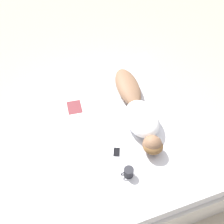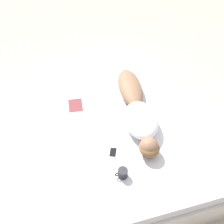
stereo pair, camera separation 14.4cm
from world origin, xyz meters
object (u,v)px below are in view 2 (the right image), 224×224
at_px(person, 138,110).
at_px(coffee_mug, 123,173).
at_px(cell_phone, 113,152).
at_px(open_magazine, 86,104).

height_order(person, coffee_mug, person).
relative_size(coffee_mug, cell_phone, 0.83).
xyz_separation_m(coffee_mug, cell_phone, (0.02, -0.27, -0.04)).
xyz_separation_m(open_magazine, coffee_mug, (-0.15, 1.01, 0.04)).
bearing_deg(person, open_magazine, -26.13).
height_order(person, open_magazine, person).
relative_size(open_magazine, coffee_mug, 4.21).
bearing_deg(cell_phone, coffee_mug, 116.27).
bearing_deg(open_magazine, person, 152.65).
distance_m(person, cell_phone, 0.57).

